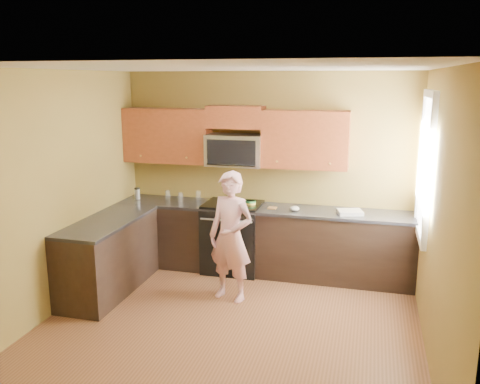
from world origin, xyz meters
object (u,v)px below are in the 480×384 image
(microwave, at_px, (235,165))
(woman, at_px, (231,237))
(travel_mug, at_px, (138,199))
(frying_pan, at_px, (232,207))
(butter_tub, at_px, (251,206))
(stove, at_px, (233,237))

(microwave, relative_size, woman, 0.49)
(microwave, height_order, travel_mug, microwave)
(frying_pan, xyz_separation_m, butter_tub, (0.20, 0.22, -0.03))
(stove, bearing_deg, frying_pan, -77.80)
(stove, relative_size, microwave, 1.25)
(microwave, distance_m, travel_mug, 1.51)
(stove, height_order, butter_tub, butter_tub)
(travel_mug, bearing_deg, butter_tub, 0.38)
(woman, xyz_separation_m, frying_pan, (-0.18, 0.70, 0.17))
(woman, distance_m, frying_pan, 0.74)
(woman, xyz_separation_m, travel_mug, (-1.64, 0.91, 0.14))
(butter_tub, bearing_deg, stove, -177.03)
(woman, bearing_deg, frying_pan, 120.21)
(woman, height_order, butter_tub, woman)
(butter_tub, bearing_deg, woman, -91.07)
(woman, distance_m, butter_tub, 0.93)
(microwave, height_order, butter_tub, microwave)
(stove, xyz_separation_m, travel_mug, (-1.41, 0.00, 0.45))
(microwave, bearing_deg, stove, -90.00)
(frying_pan, bearing_deg, stove, 106.56)
(microwave, distance_m, butter_tub, 0.60)
(stove, distance_m, woman, 0.99)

